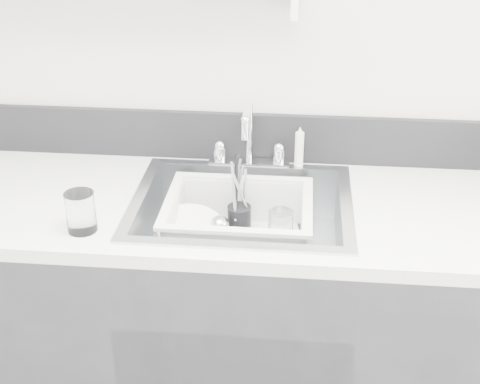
# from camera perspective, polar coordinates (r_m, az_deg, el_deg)

# --- Properties ---
(counter_run) EXTENTS (3.20, 0.62, 0.92)m
(counter_run) POSITION_cam_1_polar(r_m,az_deg,el_deg) (2.20, 0.13, -11.47)
(counter_run) COLOR #28282B
(counter_run) RESTS_ON ground
(backsplash) EXTENTS (3.20, 0.02, 0.16)m
(backsplash) POSITION_cam_1_polar(r_m,az_deg,el_deg) (2.18, 0.88, 4.71)
(backsplash) COLOR black
(backsplash) RESTS_ON counter_run
(sink) EXTENTS (0.64, 0.52, 0.20)m
(sink) POSITION_cam_1_polar(r_m,az_deg,el_deg) (1.99, 0.14, -3.17)
(sink) COLOR silver
(sink) RESTS_ON counter_run
(faucet) EXTENTS (0.26, 0.18, 0.23)m
(faucet) POSITION_cam_1_polar(r_m,az_deg,el_deg) (2.13, 0.76, 3.67)
(faucet) COLOR silver
(faucet) RESTS_ON counter_run
(side_sprayer) EXTENTS (0.03, 0.03, 0.14)m
(side_sprayer) POSITION_cam_1_polar(r_m,az_deg,el_deg) (2.13, 5.08, 3.83)
(side_sprayer) COLOR silver
(side_sprayer) RESTS_ON counter_run
(wash_tub) EXTENTS (0.50, 0.44, 0.17)m
(wash_tub) POSITION_cam_1_polar(r_m,az_deg,el_deg) (1.99, -0.13, -2.87)
(wash_tub) COLOR silver
(wash_tub) RESTS_ON sink
(plate_stack) EXTENTS (0.26, 0.25, 0.10)m
(plate_stack) POSITION_cam_1_polar(r_m,az_deg,el_deg) (2.00, -3.76, -4.13)
(plate_stack) COLOR white
(plate_stack) RESTS_ON wash_tub
(utensil_cup) EXTENTS (0.07, 0.07, 0.25)m
(utensil_cup) POSITION_cam_1_polar(r_m,az_deg,el_deg) (2.06, -0.08, -2.14)
(utensil_cup) COLOR black
(utensil_cup) RESTS_ON wash_tub
(ladle) EXTENTS (0.20, 0.26, 0.07)m
(ladle) POSITION_cam_1_polar(r_m,az_deg,el_deg) (1.98, -1.04, -4.16)
(ladle) COLOR silver
(ladle) RESTS_ON wash_tub
(tumbler_in_tub) EXTENTS (0.08, 0.08, 0.11)m
(tumbler_in_tub) POSITION_cam_1_polar(r_m,az_deg,el_deg) (2.01, 3.48, -3.06)
(tumbler_in_tub) COLOR white
(tumbler_in_tub) RESTS_ON wash_tub
(tumbler_counter) EXTENTS (0.10, 0.10, 0.11)m
(tumbler_counter) POSITION_cam_1_polar(r_m,az_deg,el_deg) (1.83, -13.43, -1.67)
(tumbler_counter) COLOR white
(tumbler_counter) RESTS_ON counter_run
(bowl_small) EXTENTS (0.10, 0.10, 0.03)m
(bowl_small) POSITION_cam_1_polar(r_m,az_deg,el_deg) (1.96, 1.73, -5.34)
(bowl_small) COLOR white
(bowl_small) RESTS_ON wash_tub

